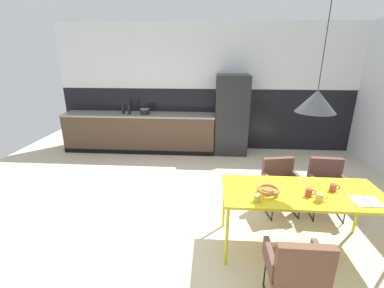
% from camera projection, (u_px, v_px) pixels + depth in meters
% --- Properties ---
extents(ground_plane, '(9.15, 9.15, 0.00)m').
position_uv_depth(ground_plane, '(202.00, 223.00, 3.68)').
color(ground_plane, beige).
extents(back_wall_splashback_dark, '(7.04, 0.12, 1.45)m').
position_uv_depth(back_wall_splashback_dark, '(207.00, 119.00, 6.49)').
color(back_wall_splashback_dark, black).
rests_on(back_wall_splashback_dark, ground).
extents(back_wall_panel_upper, '(7.04, 0.12, 1.45)m').
position_uv_depth(back_wall_panel_upper, '(208.00, 56.00, 6.02)').
color(back_wall_panel_upper, silver).
rests_on(back_wall_panel_upper, back_wall_splashback_dark).
extents(kitchen_counter, '(3.57, 0.63, 0.91)m').
position_uv_depth(kitchen_counter, '(140.00, 132.00, 6.34)').
color(kitchen_counter, '#4D3728').
rests_on(kitchen_counter, ground).
extents(refrigerator_column, '(0.74, 0.60, 1.81)m').
position_uv_depth(refrigerator_column, '(231.00, 115.00, 6.05)').
color(refrigerator_column, '#232326').
rests_on(refrigerator_column, ground).
extents(dining_table, '(1.79, 0.77, 0.76)m').
position_uv_depth(dining_table, '(302.00, 195.00, 3.00)').
color(dining_table, yellow).
rests_on(dining_table, ground).
extents(armchair_near_window, '(0.56, 0.55, 0.79)m').
position_uv_depth(armchair_near_window, '(281.00, 179.00, 3.84)').
color(armchair_near_window, brown).
rests_on(armchair_near_window, ground).
extents(armchair_head_of_table, '(0.49, 0.47, 0.82)m').
position_uv_depth(armchair_head_of_table, '(298.00, 266.00, 2.25)').
color(armchair_head_of_table, brown).
rests_on(armchair_head_of_table, ground).
extents(armchair_far_side, '(0.51, 0.49, 0.81)m').
position_uv_depth(armchair_far_side, '(327.00, 180.00, 3.79)').
color(armchair_far_side, brown).
rests_on(armchair_far_side, ground).
extents(fruit_bowl, '(0.25, 0.25, 0.07)m').
position_uv_depth(fruit_bowl, '(268.00, 190.00, 2.93)').
color(fruit_bowl, '#B2662D').
rests_on(fruit_bowl, dining_table).
extents(open_book, '(0.27, 0.23, 0.02)m').
position_uv_depth(open_book, '(366.00, 201.00, 2.77)').
color(open_book, white).
rests_on(open_book, dining_table).
extents(mug_wide_latte, '(0.11, 0.07, 0.08)m').
position_uv_depth(mug_wide_latte, '(257.00, 198.00, 2.77)').
color(mug_wide_latte, gold).
rests_on(mug_wide_latte, dining_table).
extents(mug_dark_espresso, '(0.12, 0.07, 0.09)m').
position_uv_depth(mug_dark_espresso, '(309.00, 193.00, 2.87)').
color(mug_dark_espresso, '#B23D33').
rests_on(mug_dark_espresso, dining_table).
extents(mug_white_ceramic, '(0.12, 0.08, 0.09)m').
position_uv_depth(mug_white_ceramic, '(320.00, 198.00, 2.77)').
color(mug_white_ceramic, gold).
rests_on(mug_white_ceramic, dining_table).
extents(mug_glass_clear, '(0.11, 0.07, 0.09)m').
position_uv_depth(mug_glass_clear, '(333.00, 188.00, 2.98)').
color(mug_glass_clear, '#B23D33').
rests_on(mug_glass_clear, dining_table).
extents(cooking_pot, '(0.21, 0.21, 0.15)m').
position_uv_depth(cooking_pot, '(145.00, 111.00, 6.12)').
color(cooking_pot, black).
rests_on(cooking_pot, kitchen_counter).
extents(bottle_wine_green, '(0.07, 0.07, 0.29)m').
position_uv_depth(bottle_wine_green, '(123.00, 109.00, 6.15)').
color(bottle_wine_green, black).
rests_on(bottle_wine_green, kitchen_counter).
extents(bottle_oil_tall, '(0.07, 0.07, 0.29)m').
position_uv_depth(bottle_oil_tall, '(129.00, 109.00, 6.09)').
color(bottle_oil_tall, black).
rests_on(bottle_oil_tall, kitchen_counter).
extents(pendant_lamp_over_table_near, '(0.40, 0.40, 1.19)m').
position_uv_depth(pendant_lamp_over_table_near, '(316.00, 101.00, 2.66)').
color(pendant_lamp_over_table_near, black).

